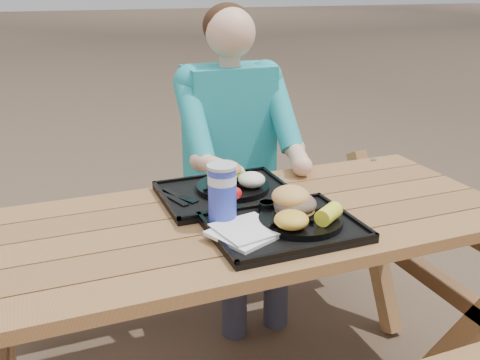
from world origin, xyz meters
name	(u,v)px	position (x,y,z in m)	size (l,w,h in m)	color
picnic_table	(240,315)	(0.00, 0.00, 0.38)	(1.80, 1.49, 0.75)	#999999
tray_near	(284,228)	(0.09, -0.14, 0.76)	(0.45, 0.35, 0.02)	black
tray_far	(226,194)	(0.02, 0.18, 0.76)	(0.45, 0.35, 0.02)	black
plate_near	(301,220)	(0.14, -0.15, 0.78)	(0.26, 0.26, 0.02)	black
plate_far	(233,187)	(0.05, 0.19, 0.78)	(0.26, 0.26, 0.02)	black
napkin_stack	(245,232)	(-0.05, -0.16, 0.78)	(0.18, 0.18, 0.02)	white
soda_cup	(222,195)	(-0.08, -0.05, 0.86)	(0.09, 0.09, 0.18)	#192CBF
condiment_bbq	(267,207)	(0.08, -0.03, 0.79)	(0.06, 0.06, 0.03)	black
condiment_mustard	(282,204)	(0.14, -0.02, 0.79)	(0.05, 0.05, 0.03)	gold
sandwich	(295,193)	(0.14, -0.11, 0.86)	(0.13, 0.13, 0.13)	#E9A352
mac_cheese	(291,220)	(0.08, -0.21, 0.82)	(0.10, 0.10, 0.05)	yellow
corn_cob	(329,214)	(0.20, -0.21, 0.82)	(0.09, 0.09, 0.05)	#FFFE35
cutlery_far	(179,196)	(-0.15, 0.20, 0.77)	(0.03, 0.17, 0.01)	black
burger	(225,165)	(0.04, 0.25, 0.84)	(0.12, 0.12, 0.11)	#E18D4F
baked_beans	(225,186)	(0.00, 0.14, 0.81)	(0.08, 0.08, 0.04)	#431D0D
potato_salad	(252,180)	(0.10, 0.15, 0.82)	(0.10, 0.10, 0.05)	white
diner	(231,174)	(0.23, 0.69, 0.64)	(0.48, 0.84, 1.28)	#1CA7C7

